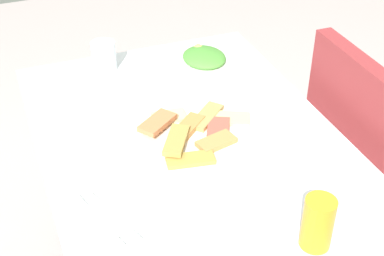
% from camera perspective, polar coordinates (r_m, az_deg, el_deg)
% --- Properties ---
extents(dining_table, '(1.08, 0.78, 0.75)m').
position_cam_1_polar(dining_table, '(1.55, -0.21, -3.76)').
color(dining_table, white).
rests_on(dining_table, ground_plane).
extents(dining_chair, '(0.42, 0.43, 0.92)m').
position_cam_1_polar(dining_chair, '(1.86, 17.56, -3.55)').
color(dining_chair, maroon).
rests_on(dining_chair, ground_plane).
extents(pide_platter, '(0.34, 0.34, 0.04)m').
position_cam_1_polar(pide_platter, '(1.50, 0.28, -0.50)').
color(pide_platter, white).
rests_on(pide_platter, dining_table).
extents(salad_plate_greens, '(0.21, 0.21, 0.04)m').
position_cam_1_polar(salad_plate_greens, '(1.84, 1.23, 7.04)').
color(salad_plate_greens, white).
rests_on(salad_plate_greens, dining_table).
extents(soda_can, '(0.09, 0.09, 0.12)m').
position_cam_1_polar(soda_can, '(1.20, 12.60, -9.35)').
color(soda_can, orange).
rests_on(soda_can, dining_table).
extents(drinking_glass, '(0.08, 0.08, 0.09)m').
position_cam_1_polar(drinking_glass, '(1.81, -8.90, 7.19)').
color(drinking_glass, silver).
rests_on(drinking_glass, dining_table).
extents(paper_napkin, '(0.16, 0.16, 0.00)m').
position_cam_1_polar(paper_napkin, '(1.28, -8.75, -9.18)').
color(paper_napkin, white).
rests_on(paper_napkin, dining_table).
extents(fork, '(0.19, 0.08, 0.00)m').
position_cam_1_polar(fork, '(1.27, -9.56, -9.23)').
color(fork, silver).
rests_on(fork, paper_napkin).
extents(spoon, '(0.19, 0.08, 0.00)m').
position_cam_1_polar(spoon, '(1.28, -7.98, -8.86)').
color(spoon, silver).
rests_on(spoon, paper_napkin).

